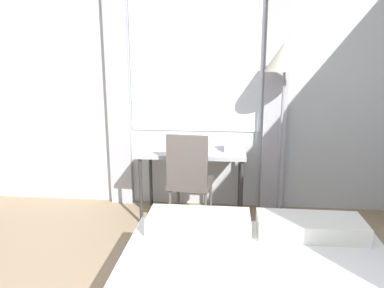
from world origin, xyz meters
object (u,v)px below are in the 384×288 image
Objects in this scene: desk at (193,156)px; book at (190,147)px; desk_chair at (189,177)px; standing_lamp at (285,65)px; telephone at (231,145)px.

book is at bearing 114.58° from desk.
desk_chair reaches higher than book.
standing_lamp reaches higher than desk.
telephone is (-0.49, -0.03, -0.78)m from standing_lamp.
standing_lamp is at bearing 1.43° from desk.
desk is 5.69× the size of telephone.
telephone is 0.73× the size of book.
standing_lamp is at bearing 3.65° from telephone.
desk_chair reaches higher than telephone.
desk is at bearing 95.56° from desk_chair.
telephone is at bearing -9.69° from book.
telephone is at bearing 43.66° from desk_chair.
telephone reaches higher than desk.
desk_chair is at bearing -142.16° from telephone.
desk is 1.11× the size of desk_chair.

